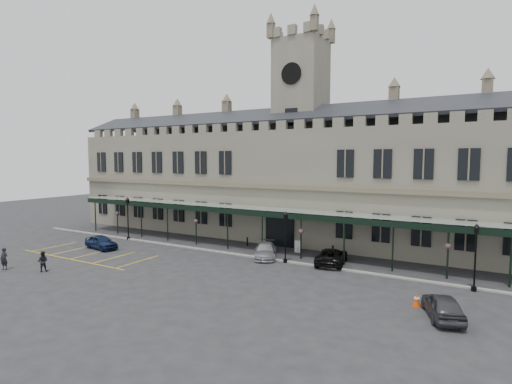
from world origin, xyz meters
The scene contains 21 objects.
ground centered at (0.00, 0.00, 0.00)m, with size 140.00×140.00×0.00m, color #27272A.
station_building centered at (0.00, 15.91, 6.47)m, with size 60.00×10.36×17.30m.
clock_tower centered at (0.00, 16.00, 13.11)m, with size 5.60×5.60×24.80m.
canopy centered at (0.00, 7.46, 2.40)m, with size 50.00×4.10×4.30m.
kerb centered at (0.00, 5.50, 0.06)m, with size 60.00×0.40×0.12m, color gray.
parking_markings centered at (-14.00, -1.50, 0.00)m, with size 16.00×6.00×0.01m, color gold, non-canonical shape.
tree_behind_left centered at (-22.00, 25.00, 12.81)m, with size 6.00×6.00×16.00m.
tree_behind_mid centered at (8.00, 25.00, 12.81)m, with size 6.00×6.00×16.00m.
lamp_post_left centered at (-16.25, 5.45, 2.84)m, with size 0.45×0.45×4.80m.
lamp_post_mid centered at (3.36, 5.32, 2.70)m, with size 0.43×0.43×4.55m.
lamp_post_right centered at (17.85, 5.02, 2.78)m, with size 0.44×0.44×4.70m.
traffic_cone centered at (14.88, 0.05, 0.38)m, with size 0.49×0.49×0.78m.
sign_board centered at (2.79, 9.30, 0.57)m, with size 0.68×0.14×1.17m.
bollard_left centered at (-2.99, 9.36, 0.46)m, with size 0.16×0.16×0.91m, color black.
bollard_right centered at (6.04, 10.01, 0.46)m, with size 0.16×0.16×0.92m, color black.
car_left_a centered at (-15.00, 0.81, 0.69)m, with size 1.64×4.08×1.39m, color #0D193C.
car_taxi centered at (1.00, 6.01, 0.66)m, with size 1.85×4.54×1.32m, color #94969C.
car_van centered at (7.00, 6.93, 0.68)m, with size 2.25×4.87×1.35m, color black.
car_right_a centered at (16.44, -1.16, 0.71)m, with size 1.68×4.17×1.42m, color #35373C.
person_a centered at (-15.50, -8.25, 0.90)m, with size 0.66×0.43×1.81m, color black.
person_b centered at (-12.30, -6.97, 0.83)m, with size 0.81×0.63×1.66m, color black.
Camera 1 is at (18.31, -25.55, 9.07)m, focal length 28.00 mm.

